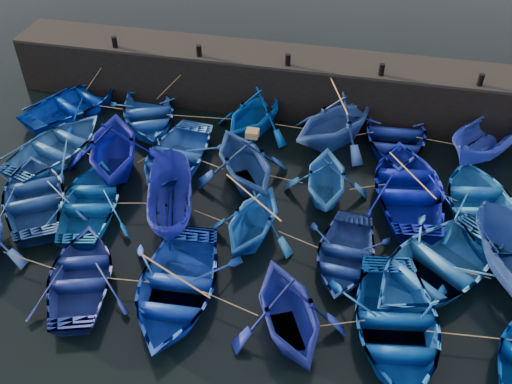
% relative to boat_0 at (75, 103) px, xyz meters
% --- Properties ---
extents(ground, '(120.00, 120.00, 0.00)m').
position_rel_boat_0_xyz_m(ground, '(9.57, -7.78, -0.53)').
color(ground, black).
rests_on(ground, ground).
extents(quay_wall, '(26.00, 2.50, 2.50)m').
position_rel_boat_0_xyz_m(quay_wall, '(9.57, 2.72, 0.72)').
color(quay_wall, black).
rests_on(quay_wall, ground).
extents(quay_top, '(26.00, 2.50, 0.12)m').
position_rel_boat_0_xyz_m(quay_top, '(9.57, 2.72, 2.03)').
color(quay_top, black).
rests_on(quay_top, quay_wall).
extents(bollard_0, '(0.24, 0.24, 0.50)m').
position_rel_boat_0_xyz_m(bollard_0, '(1.57, 1.82, 2.34)').
color(bollard_0, black).
rests_on(bollard_0, quay_top).
extents(bollard_1, '(0.24, 0.24, 0.50)m').
position_rel_boat_0_xyz_m(bollard_1, '(5.57, 1.82, 2.34)').
color(bollard_1, black).
rests_on(bollard_1, quay_top).
extents(bollard_2, '(0.24, 0.24, 0.50)m').
position_rel_boat_0_xyz_m(bollard_2, '(9.57, 1.82, 2.34)').
color(bollard_2, black).
rests_on(bollard_2, quay_top).
extents(bollard_3, '(0.24, 0.24, 0.50)m').
position_rel_boat_0_xyz_m(bollard_3, '(13.57, 1.82, 2.34)').
color(bollard_3, black).
rests_on(bollard_3, quay_top).
extents(bollard_4, '(0.24, 0.24, 0.50)m').
position_rel_boat_0_xyz_m(bollard_4, '(17.57, 1.82, 2.34)').
color(bollard_4, black).
rests_on(bollard_4, quay_top).
extents(boat_0, '(5.67, 6.24, 1.06)m').
position_rel_boat_0_xyz_m(boat_0, '(0.00, 0.00, 0.00)').
color(boat_0, '#002A95').
rests_on(boat_0, ground).
extents(boat_1, '(5.24, 5.91, 1.02)m').
position_rel_boat_0_xyz_m(boat_1, '(3.57, -0.05, -0.02)').
color(boat_1, '#1A49A6').
rests_on(boat_1, ground).
extents(boat_2, '(4.60, 4.95, 2.12)m').
position_rel_boat_0_xyz_m(boat_2, '(8.46, 0.24, 0.53)').
color(boat_2, '#00409C').
rests_on(boat_2, ground).
extents(boat_3, '(5.88, 5.98, 2.38)m').
position_rel_boat_0_xyz_m(boat_3, '(11.98, 0.15, 0.66)').
color(boat_3, '#25478F').
rests_on(boat_3, ground).
extents(boat_4, '(4.23, 5.68, 1.13)m').
position_rel_boat_0_xyz_m(boat_4, '(14.52, 0.56, 0.04)').
color(boat_4, navy).
rests_on(boat_4, ground).
extents(boat_5, '(4.12, 4.88, 1.82)m').
position_rel_boat_0_xyz_m(boat_5, '(18.19, 0.34, 0.38)').
color(boat_5, '#2A3DBA').
rests_on(boat_5, ground).
extents(boat_6, '(4.94, 5.86, 1.04)m').
position_rel_boat_0_xyz_m(boat_6, '(0.80, -3.29, -0.01)').
color(boat_6, '#245997').
rests_on(boat_6, ground).
extents(boat_7, '(5.42, 5.81, 2.48)m').
position_rel_boat_0_xyz_m(boat_7, '(3.58, -3.68, 0.71)').
color(boat_7, '#0A108D').
rests_on(boat_7, ground).
extents(boat_8, '(3.94, 5.22, 1.03)m').
position_rel_boat_0_xyz_m(boat_8, '(5.82, -2.90, -0.02)').
color(boat_8, blue).
rests_on(boat_8, ground).
extents(boat_9, '(5.55, 5.71, 2.29)m').
position_rel_boat_0_xyz_m(boat_9, '(8.85, -3.32, 0.62)').
color(boat_9, navy).
rests_on(boat_9, ground).
extents(boat_10, '(3.59, 4.05, 1.97)m').
position_rel_boat_0_xyz_m(boat_10, '(12.07, -3.50, 0.45)').
color(boat_10, '#1C5AAD').
rests_on(boat_10, ground).
extents(boat_11, '(4.79, 6.11, 1.16)m').
position_rel_boat_0_xyz_m(boat_11, '(15.16, -2.90, 0.05)').
color(boat_11, '#050F8E').
rests_on(boat_11, ground).
extents(boat_12, '(4.70, 5.88, 1.09)m').
position_rel_boat_0_xyz_m(boat_12, '(17.83, -3.31, 0.01)').
color(boat_12, blue).
rests_on(boat_12, ground).
extents(boat_13, '(5.53, 6.01, 1.02)m').
position_rel_boat_0_xyz_m(boat_13, '(1.45, -6.35, -0.02)').
color(boat_13, navy).
rests_on(boat_13, ground).
extents(boat_14, '(4.28, 5.28, 0.97)m').
position_rel_boat_0_xyz_m(boat_14, '(3.63, -6.16, -0.05)').
color(boat_14, '#0B519A').
rests_on(boat_14, ground).
extents(boat_15, '(2.82, 4.63, 1.68)m').
position_rel_boat_0_xyz_m(boat_15, '(6.65, -5.89, 0.31)').
color(boat_15, navy).
rests_on(boat_15, ground).
extents(boat_16, '(3.74, 4.16, 1.94)m').
position_rel_boat_0_xyz_m(boat_16, '(9.84, -6.31, 0.44)').
color(boat_16, blue).
rests_on(boat_16, ground).
extents(boat_17, '(3.25, 4.33, 0.85)m').
position_rel_boat_0_xyz_m(boat_17, '(13.11, -6.80, -0.10)').
color(boat_17, navy).
rests_on(boat_17, ground).
extents(boat_18, '(6.76, 7.02, 1.19)m').
position_rel_boat_0_xyz_m(boat_18, '(16.03, -6.84, 0.06)').
color(boat_18, blue).
rests_on(boat_18, ground).
extents(boat_21, '(4.37, 5.18, 0.92)m').
position_rel_boat_0_xyz_m(boat_21, '(4.90, -9.59, -0.07)').
color(boat_21, navy).
rests_on(boat_21, ground).
extents(boat_22, '(4.09, 5.49, 1.09)m').
position_rel_boat_0_xyz_m(boat_22, '(8.03, -9.46, 0.02)').
color(boat_22, '#1238B2').
rests_on(boat_22, ground).
extents(boat_23, '(4.91, 5.16, 2.13)m').
position_rel_boat_0_xyz_m(boat_23, '(11.73, -9.99, 0.53)').
color(boat_23, navy).
rests_on(boat_23, ground).
extents(boat_24, '(4.62, 5.89, 1.11)m').
position_rel_boat_0_xyz_m(boat_24, '(14.87, -9.47, 0.03)').
color(boat_24, '#09459E').
rests_on(boat_24, ground).
extents(wooden_crate, '(0.46, 0.43, 0.27)m').
position_rel_boat_0_xyz_m(wooden_crate, '(9.15, -3.32, 1.90)').
color(wooden_crate, olive).
rests_on(wooden_crate, boat_9).
extents(mooring_ropes, '(18.24, 11.78, 2.10)m').
position_rel_boat_0_xyz_m(mooring_ropes, '(9.55, -2.73, 0.35)').
color(mooring_ropes, tan).
rests_on(mooring_ropes, ground).
extents(loose_oars, '(9.38, 11.69, 1.35)m').
position_rel_boat_0_xyz_m(loose_oars, '(11.26, -4.63, 1.14)').
color(loose_oars, '#99724C').
rests_on(loose_oars, ground).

